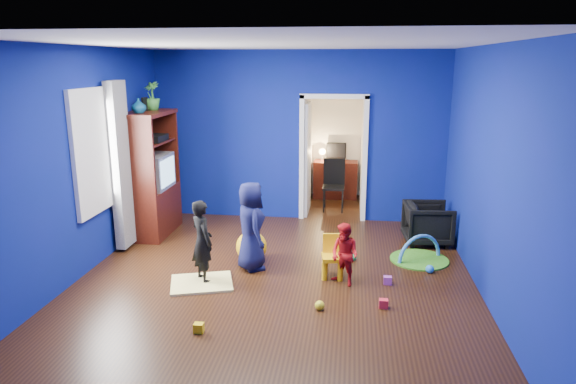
# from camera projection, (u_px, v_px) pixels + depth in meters

# --- Properties ---
(floor) EXTENTS (5.00, 5.50, 0.01)m
(floor) POSITION_uv_depth(u_px,v_px,m) (275.00, 281.00, 6.50)
(floor) COLOR black
(floor) RESTS_ON ground
(ceiling) EXTENTS (5.00, 5.50, 0.01)m
(ceiling) POSITION_uv_depth(u_px,v_px,m) (273.00, 43.00, 5.79)
(ceiling) COLOR white
(ceiling) RESTS_ON wall_back
(wall_back) EXTENTS (5.00, 0.02, 2.90)m
(wall_back) POSITION_uv_depth(u_px,v_px,m) (299.00, 137.00, 8.79)
(wall_back) COLOR navy
(wall_back) RESTS_ON floor
(wall_front) EXTENTS (5.00, 0.02, 2.90)m
(wall_front) POSITION_uv_depth(u_px,v_px,m) (213.00, 250.00, 3.50)
(wall_front) COLOR navy
(wall_front) RESTS_ON floor
(wall_left) EXTENTS (0.02, 5.50, 2.90)m
(wall_left) POSITION_uv_depth(u_px,v_px,m) (78.00, 164.00, 6.45)
(wall_left) COLOR navy
(wall_left) RESTS_ON floor
(wall_right) EXTENTS (0.02, 5.50, 2.90)m
(wall_right) POSITION_uv_depth(u_px,v_px,m) (491.00, 175.00, 5.84)
(wall_right) COLOR navy
(wall_right) RESTS_ON floor
(alcove) EXTENTS (1.00, 1.75, 2.50)m
(alcove) POSITION_uv_depth(u_px,v_px,m) (335.00, 141.00, 9.61)
(alcove) COLOR silver
(alcove) RESTS_ON floor
(armchair) EXTENTS (0.74, 0.72, 0.63)m
(armchair) POSITION_uv_depth(u_px,v_px,m) (428.00, 223.00, 7.80)
(armchair) COLOR black
(armchair) RESTS_ON floor
(child_black) EXTENTS (0.45, 0.46, 1.06)m
(child_black) POSITION_uv_depth(u_px,v_px,m) (202.00, 241.00, 6.37)
(child_black) COLOR black
(child_black) RESTS_ON floor
(child_navy) EXTENTS (0.60, 0.69, 1.19)m
(child_navy) POSITION_uv_depth(u_px,v_px,m) (251.00, 226.00, 6.76)
(child_navy) COLOR #0F1537
(child_navy) RESTS_ON floor
(toddler_red) EXTENTS (0.48, 0.47, 0.79)m
(toddler_red) POSITION_uv_depth(u_px,v_px,m) (345.00, 255.00, 6.31)
(toddler_red) COLOR red
(toddler_red) RESTS_ON floor
(vase) EXTENTS (0.22, 0.22, 0.22)m
(vase) POSITION_uv_depth(u_px,v_px,m) (139.00, 106.00, 7.54)
(vase) COLOR #0C4D60
(vase) RESTS_ON tv_armoire
(potted_plant) EXTENTS (0.31, 0.31, 0.44)m
(potted_plant) POSITION_uv_depth(u_px,v_px,m) (152.00, 96.00, 8.01)
(potted_plant) COLOR #398932
(potted_plant) RESTS_ON tv_armoire
(tv_armoire) EXTENTS (0.58, 1.14, 1.96)m
(tv_armoire) POSITION_uv_depth(u_px,v_px,m) (151.00, 174.00, 8.10)
(tv_armoire) COLOR #390E09
(tv_armoire) RESTS_ON floor
(crt_tv) EXTENTS (0.46, 0.70, 0.54)m
(crt_tv) POSITION_uv_depth(u_px,v_px,m) (154.00, 171.00, 8.08)
(crt_tv) COLOR silver
(crt_tv) RESTS_ON tv_armoire
(yellow_blanket) EXTENTS (0.90, 0.80, 0.03)m
(yellow_blanket) POSITION_uv_depth(u_px,v_px,m) (202.00, 283.00, 6.41)
(yellow_blanket) COLOR #F2E07A
(yellow_blanket) RESTS_ON floor
(hopper_ball) EXTENTS (0.43, 0.43, 0.43)m
(hopper_ball) POSITION_uv_depth(u_px,v_px,m) (251.00, 247.00, 7.10)
(hopper_ball) COLOR yellow
(hopper_ball) RESTS_ON floor
(kid_chair) EXTENTS (0.32, 0.32, 0.50)m
(kid_chair) POSITION_uv_depth(u_px,v_px,m) (333.00, 259.00, 6.56)
(kid_chair) COLOR yellow
(kid_chair) RESTS_ON floor
(play_mat) EXTENTS (0.81, 0.81, 0.02)m
(play_mat) POSITION_uv_depth(u_px,v_px,m) (419.00, 260.00, 7.18)
(play_mat) COLOR green
(play_mat) RESTS_ON floor
(toy_arch) EXTENTS (0.64, 0.43, 0.73)m
(toy_arch) POSITION_uv_depth(u_px,v_px,m) (419.00, 259.00, 7.18)
(toy_arch) COLOR #3F8CD8
(toy_arch) RESTS_ON floor
(window_left) EXTENTS (0.03, 0.95, 1.55)m
(window_left) POSITION_uv_depth(u_px,v_px,m) (92.00, 151.00, 6.76)
(window_left) COLOR white
(window_left) RESTS_ON wall_left
(curtain) EXTENTS (0.14, 0.42, 2.40)m
(curtain) POSITION_uv_depth(u_px,v_px,m) (121.00, 166.00, 7.35)
(curtain) COLOR slate
(curtain) RESTS_ON floor
(doorway) EXTENTS (1.16, 0.10, 2.10)m
(doorway) POSITION_uv_depth(u_px,v_px,m) (333.00, 161.00, 8.82)
(doorway) COLOR white
(doorway) RESTS_ON floor
(study_desk) EXTENTS (0.88, 0.44, 0.75)m
(study_desk) POSITION_uv_depth(u_px,v_px,m) (335.00, 179.00, 10.43)
(study_desk) COLOR #3D140A
(study_desk) RESTS_ON floor
(desk_monitor) EXTENTS (0.40, 0.05, 0.32)m
(desk_monitor) POSITION_uv_depth(u_px,v_px,m) (336.00, 151.00, 10.41)
(desk_monitor) COLOR black
(desk_monitor) RESTS_ON study_desk
(desk_lamp) EXTENTS (0.14, 0.14, 0.14)m
(desk_lamp) POSITION_uv_depth(u_px,v_px,m) (322.00, 152.00, 10.39)
(desk_lamp) COLOR #FFD88C
(desk_lamp) RESTS_ON study_desk
(folding_chair) EXTENTS (0.40, 0.40, 0.92)m
(folding_chair) POSITION_uv_depth(u_px,v_px,m) (334.00, 186.00, 9.49)
(folding_chair) COLOR black
(folding_chair) RESTS_ON floor
(book_shelf) EXTENTS (0.88, 0.24, 0.04)m
(book_shelf) POSITION_uv_depth(u_px,v_px,m) (337.00, 97.00, 10.13)
(book_shelf) COLOR white
(book_shelf) RESTS_ON study_desk
(toy_0) EXTENTS (0.10, 0.08, 0.10)m
(toy_0) POSITION_uv_depth(u_px,v_px,m) (383.00, 304.00, 5.78)
(toy_0) COLOR red
(toy_0) RESTS_ON floor
(toy_1) EXTENTS (0.11, 0.11, 0.11)m
(toy_1) POSITION_uv_depth(u_px,v_px,m) (430.00, 269.00, 6.75)
(toy_1) COLOR #2888E7
(toy_1) RESTS_ON floor
(toy_2) EXTENTS (0.10, 0.08, 0.10)m
(toy_2) POSITION_uv_depth(u_px,v_px,m) (199.00, 328.00, 5.26)
(toy_2) COLOR yellow
(toy_2) RESTS_ON floor
(toy_3) EXTENTS (0.11, 0.11, 0.11)m
(toy_3) POSITION_uv_depth(u_px,v_px,m) (353.00, 257.00, 7.16)
(toy_3) COLOR green
(toy_3) RESTS_ON floor
(toy_4) EXTENTS (0.10, 0.08, 0.10)m
(toy_4) POSITION_uv_depth(u_px,v_px,m) (388.00, 280.00, 6.40)
(toy_4) COLOR #BF47B0
(toy_4) RESTS_ON floor
(toy_5) EXTENTS (0.11, 0.11, 0.11)m
(toy_5) POSITION_uv_depth(u_px,v_px,m) (320.00, 305.00, 5.74)
(toy_5) COLOR yellow
(toy_5) RESTS_ON floor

